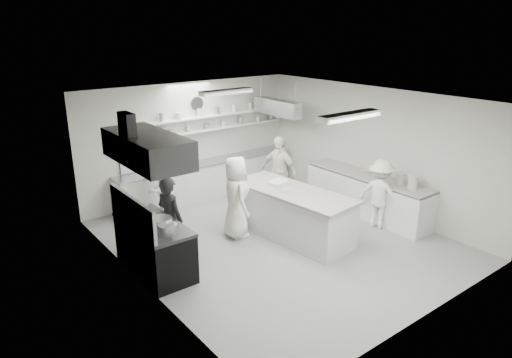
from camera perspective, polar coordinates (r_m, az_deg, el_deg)
floor at (r=9.97m, az=2.54°, el=-7.54°), size 6.00×7.00×0.02m
ceiling at (r=9.06m, az=2.81°, el=9.89°), size 6.00×7.00×0.02m
wall_back at (r=12.18m, az=-8.04°, el=4.73°), size 6.00×0.04×3.00m
wall_front at (r=7.28m, az=20.84°, el=-5.96°), size 6.00×0.04×3.00m
wall_left at (r=7.91m, az=-14.21°, el=-3.31°), size 0.04×7.00×3.00m
wall_right at (r=11.50m, az=14.19°, el=3.52°), size 0.04×7.00×3.00m
stove at (r=8.81m, az=-12.35°, el=-8.31°), size 0.80×1.80×0.90m
exhaust_hood at (r=8.15m, az=-13.26°, el=3.71°), size 0.85×2.00×0.50m
back_counter at (r=12.37m, az=-5.93°, el=0.00°), size 5.00×0.60×0.92m
shelf_lower at (r=12.37m, az=-4.97°, el=6.24°), size 4.20×0.26×0.04m
shelf_upper at (r=12.30m, az=-5.01°, el=7.83°), size 4.20×0.26×0.04m
pass_through_window at (r=11.61m, az=-13.55°, el=3.45°), size 1.30×0.04×1.00m
wall_clock at (r=12.06m, az=-7.32°, el=9.23°), size 0.32×0.05×0.32m
right_counter at (r=11.42m, az=13.47°, el=-1.95°), size 0.74×3.30×0.94m
pot_rack at (r=12.26m, az=2.64°, el=8.79°), size 0.30×1.60×0.40m
light_fixture_front at (r=7.81m, az=11.46°, el=7.64°), size 1.30×0.25×0.10m
light_fixture_rear at (r=10.49m, az=-3.68°, el=10.67°), size 1.30×0.25×0.10m
prep_island at (r=9.97m, az=4.47°, el=-4.37°), size 1.28×2.80×1.00m
stove_pot at (r=8.28m, az=-11.59°, el=-5.54°), size 0.37×0.37×0.26m
cook_stove at (r=9.03m, az=-10.50°, el=-4.84°), size 0.54×0.69×1.67m
cook_back at (r=10.84m, az=-11.73°, el=-1.29°), size 0.92×0.84×1.53m
cook_island_left at (r=9.82m, az=-2.49°, el=-2.25°), size 0.76×0.98×1.77m
cook_island_right at (r=11.50m, az=2.82°, el=0.94°), size 0.65×1.12×1.79m
cook_right at (r=10.63m, az=15.03°, el=-1.79°), size 0.83×1.14×1.58m
bowl_island_a at (r=9.73m, az=3.45°, el=-1.59°), size 0.26×0.26×0.06m
bowl_island_b at (r=9.67m, az=5.56°, el=-1.75°), size 0.26×0.26×0.07m
bowl_right at (r=11.51m, az=13.43°, el=0.84°), size 0.31×0.31×0.06m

